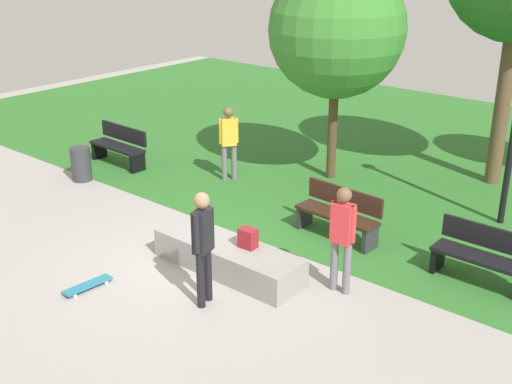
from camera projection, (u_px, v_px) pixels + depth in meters
name	position (u px, v px, depth m)	size (l,w,h in m)	color
ground_plane	(202.00, 264.00, 10.86)	(28.00, 28.00, 0.00)	#9E9993
grass_lawn	(417.00, 154.00, 16.28)	(26.60, 12.71, 0.01)	#2D6B28
concrete_ledge	(228.00, 258.00, 10.56)	(2.66, 0.79, 0.48)	gray
backpack_on_ledge	(248.00, 238.00, 10.32)	(0.28, 0.20, 0.32)	maroon
skater_performing_trick	(203.00, 240.00, 9.34)	(0.28, 0.42, 1.77)	black
skater_watching	(342.00, 232.00, 9.68)	(0.43, 0.23, 1.71)	slate
skateboard_by_ledge	(88.00, 285.00, 10.08)	(0.25, 0.81, 0.08)	teal
park_bench_by_oak	(485.00, 255.00, 10.11)	(1.60, 0.49, 0.91)	black
park_bench_far_left	(339.00, 212.00, 11.66)	(1.63, 0.57, 0.91)	#331E14
park_bench_near_lamppost	(120.00, 145.00, 15.38)	(1.61, 0.51, 0.91)	black
tree_tall_oak	(337.00, 29.00, 13.50)	(2.88, 2.88, 4.72)	#4C3823
trash_bin	(81.00, 164.00, 14.41)	(0.44, 0.44, 0.76)	#333338
pedestrian_with_backpack	(229.00, 137.00, 14.23)	(0.45, 0.44, 1.66)	slate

